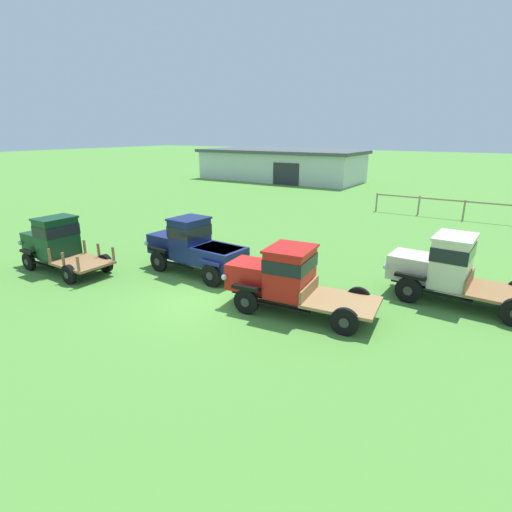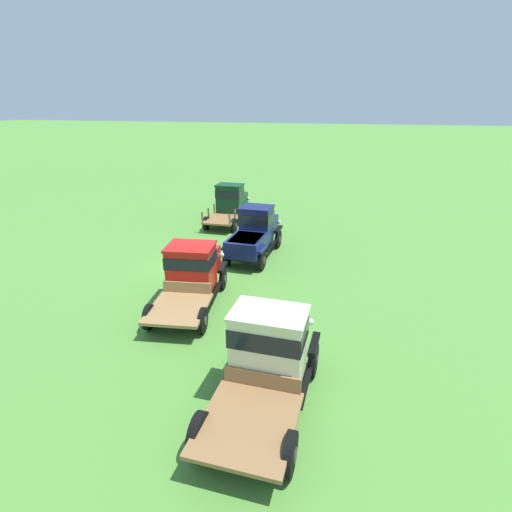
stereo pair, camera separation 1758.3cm
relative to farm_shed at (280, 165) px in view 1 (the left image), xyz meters
The scene contains 7 objects.
ground_plane 36.88m from the farm_shed, 64.73° to the right, with size 240.00×240.00×0.00m, color #518E38.
farm_shed is the anchor object (origin of this frame).
paddock_fence 26.80m from the farm_shed, 30.34° to the right, with size 14.38×0.56×1.37m.
vintage_truck_foreground_near 35.14m from the farm_shed, 76.42° to the right, with size 4.75×1.98×2.29m.
vintage_truck_second_in_line 34.17m from the farm_shed, 66.57° to the right, with size 4.83×2.03×2.33m.
vintage_truck_midrow_center 37.42m from the farm_shed, 60.30° to the right, with size 5.22×2.42×2.18m.
vintage_truck_far_side 36.76m from the farm_shed, 51.45° to the right, with size 5.12×2.35×2.37m.
Camera 1 is at (8.68, -10.06, 5.73)m, focal length 28.00 mm.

